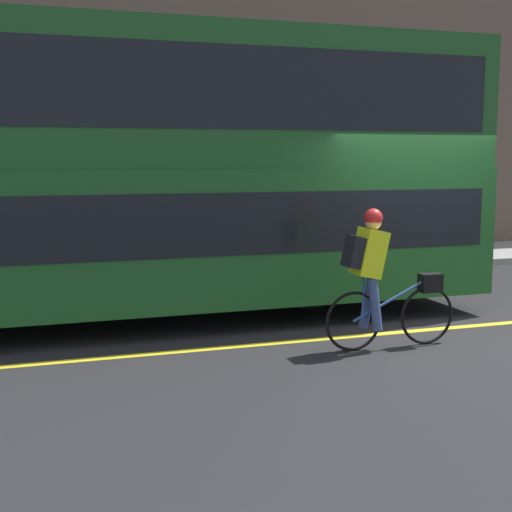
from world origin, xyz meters
name	(u,v)px	position (x,y,z in m)	size (l,w,h in m)	color
ground_plane	(432,327)	(0.00, 0.00, 0.00)	(80.00, 80.00, 0.00)	#232326
road_center_line	(437,329)	(0.00, -0.12, 0.00)	(50.00, 0.14, 0.01)	yellow
sidewalk_curb	(284,263)	(0.00, 5.53, 0.06)	(60.00, 2.51, 0.12)	gray
building_facade	(262,42)	(0.00, 6.93, 4.62)	(60.00, 0.30, 9.24)	brown
bus	(44,163)	(-4.74, 1.62, 2.13)	(11.80, 2.59, 3.83)	black
cyclist_on_bike	(379,274)	(-1.18, -0.71, 0.88)	(1.66, 0.32, 1.64)	black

